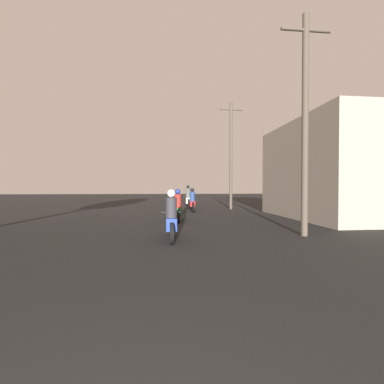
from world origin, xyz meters
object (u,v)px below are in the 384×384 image
object	(u,v)px
motorcycle_blue	(171,219)
building_right_near	(329,170)
motorcycle_white	(188,199)
motorcycle_red	(192,202)
motorcycle_green	(178,208)
utility_pole_far	(231,154)
motorcycle_silver	(188,197)
utility_pole_near	(305,121)

from	to	relation	value
motorcycle_blue	building_right_near	world-z (taller)	building_right_near
motorcycle_white	motorcycle_red	bearing A→B (deg)	-94.47
motorcycle_green	utility_pole_far	xyz separation A→B (m)	(4.00, 6.01, 3.30)
motorcycle_green	motorcycle_silver	world-z (taller)	motorcycle_silver
motorcycle_red	utility_pole_far	bearing A→B (deg)	29.19
building_right_near	utility_pole_far	bearing A→B (deg)	123.02
utility_pole_near	utility_pole_far	xyz separation A→B (m)	(0.22, 9.93, 0.28)
motorcycle_blue	motorcycle_green	xyz separation A→B (m)	(0.38, 3.99, -0.00)
motorcycle_blue	motorcycle_white	distance (m)	11.37
building_right_near	motorcycle_white	bearing A→B (deg)	133.75
motorcycle_silver	utility_pole_far	bearing A→B (deg)	-74.15
motorcycle_red	utility_pole_near	world-z (taller)	utility_pole_near
motorcycle_silver	motorcycle_green	bearing A→B (deg)	-103.60
motorcycle_green	motorcycle_silver	size ratio (longest dim) A/B	0.98
motorcycle_blue	utility_pole_far	xyz separation A→B (m)	(4.38, 10.00, 3.30)
motorcycle_red	motorcycle_white	xyz separation A→B (m)	(-0.03, 2.76, 0.07)
motorcycle_green	motorcycle_white	world-z (taller)	motorcycle_white
motorcycle_blue	motorcycle_silver	bearing A→B (deg)	79.84
motorcycle_blue	motorcycle_white	size ratio (longest dim) A/B	0.99
motorcycle_white	building_right_near	xyz separation A→B (m)	(6.48, -6.77, 1.71)
motorcycle_red	motorcycle_silver	size ratio (longest dim) A/B	0.96
motorcycle_silver	utility_pole_far	size ratio (longest dim) A/B	0.27
utility_pole_far	motorcycle_blue	bearing A→B (deg)	-113.64
motorcycle_red	motorcycle_white	world-z (taller)	motorcycle_white
motorcycle_red	utility_pole_far	distance (m)	4.61
utility_pole_far	utility_pole_near	bearing A→B (deg)	-91.24
motorcycle_blue	utility_pole_near	bearing A→B (deg)	-2.45
motorcycle_silver	utility_pole_near	bearing A→B (deg)	-88.35
motorcycle_white	utility_pole_near	bearing A→B (deg)	-81.63
motorcycle_white	utility_pole_far	world-z (taller)	utility_pole_far
motorcycle_blue	motorcycle_green	size ratio (longest dim) A/B	1.00
motorcycle_white	utility_pole_near	world-z (taller)	utility_pole_near
motorcycle_white	utility_pole_near	xyz separation A→B (m)	(2.69, -11.20, 2.94)
utility_pole_far	motorcycle_silver	bearing A→B (deg)	112.27
motorcycle_red	utility_pole_near	distance (m)	9.34
motorcycle_white	motorcycle_blue	bearing A→B (deg)	-102.59
motorcycle_blue	motorcycle_green	distance (m)	4.01
motorcycle_red	motorcycle_silver	distance (m)	7.57
motorcycle_silver	building_right_near	bearing A→B (deg)	-68.77
motorcycle_red	utility_pole_near	bearing A→B (deg)	-70.84
motorcycle_red	building_right_near	size ratio (longest dim) A/B	0.27
motorcycle_red	utility_pole_near	size ratio (longest dim) A/B	0.28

